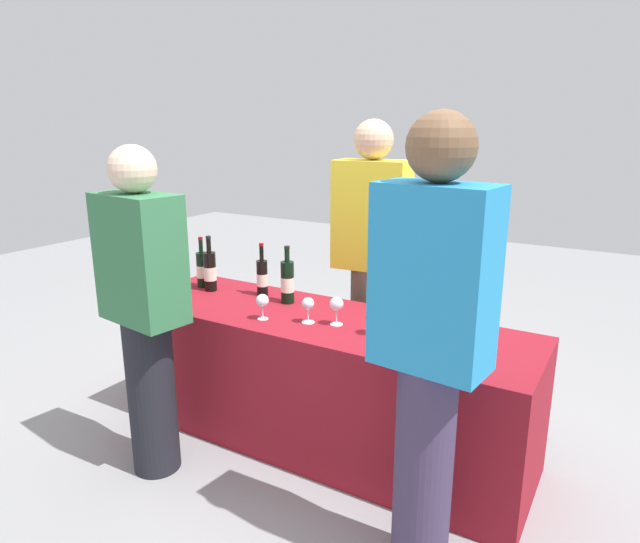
{
  "coord_description": "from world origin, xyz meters",
  "views": [
    {
      "loc": [
        1.4,
        -2.36,
        1.71
      ],
      "look_at": [
        0.0,
        0.0,
        0.97
      ],
      "focal_mm": 31.03,
      "sensor_mm": 36.0,
      "label": 1
    }
  ],
  "objects_px": {
    "guest_0": "(144,306)",
    "server_pouring": "(370,255)",
    "wine_glass_3": "(377,313)",
    "wine_glass_4": "(405,325)",
    "wine_bottle_1": "(210,271)",
    "wine_glass_1": "(308,305)",
    "wine_bottle_2": "(262,277)",
    "wine_glass_0": "(262,301)",
    "wine_bottle_0": "(202,269)",
    "wine_bottle_3": "(287,282)",
    "guest_1": "(430,342)",
    "wine_bottle_4": "(400,302)",
    "wine_glass_2": "(337,305)"
  },
  "relations": [
    {
      "from": "guest_0",
      "to": "server_pouring",
      "type": "bearing_deg",
      "value": 72.77
    },
    {
      "from": "wine_glass_3",
      "to": "wine_glass_4",
      "type": "height_order",
      "value": "wine_glass_3"
    },
    {
      "from": "wine_bottle_1",
      "to": "wine_glass_4",
      "type": "xyz_separation_m",
      "value": [
        1.36,
        -0.22,
        -0.02
      ]
    },
    {
      "from": "wine_bottle_1",
      "to": "wine_glass_1",
      "type": "bearing_deg",
      "value": -12.47
    },
    {
      "from": "wine_bottle_2",
      "to": "wine_glass_0",
      "type": "bearing_deg",
      "value": -53.49
    },
    {
      "from": "wine_bottle_0",
      "to": "wine_glass_0",
      "type": "relative_size",
      "value": 2.33
    },
    {
      "from": "wine_bottle_0",
      "to": "wine_glass_0",
      "type": "height_order",
      "value": "wine_bottle_0"
    },
    {
      "from": "wine_bottle_1",
      "to": "wine_glass_0",
      "type": "height_order",
      "value": "wine_bottle_1"
    },
    {
      "from": "wine_bottle_3",
      "to": "wine_glass_1",
      "type": "distance_m",
      "value": 0.35
    },
    {
      "from": "server_pouring",
      "to": "wine_bottle_3",
      "type": "bearing_deg",
      "value": 54.89
    },
    {
      "from": "wine_bottle_1",
      "to": "server_pouring",
      "type": "distance_m",
      "value": 0.98
    },
    {
      "from": "wine_glass_1",
      "to": "guest_1",
      "type": "height_order",
      "value": "guest_1"
    },
    {
      "from": "wine_bottle_2",
      "to": "wine_bottle_4",
      "type": "xyz_separation_m",
      "value": [
        0.89,
        -0.02,
        0.0
      ]
    },
    {
      "from": "wine_bottle_0",
      "to": "wine_bottle_4",
      "type": "bearing_deg",
      "value": 0.94
    },
    {
      "from": "wine_bottle_3",
      "to": "wine_bottle_4",
      "type": "xyz_separation_m",
      "value": [
        0.68,
        0.02,
        -0.01
      ]
    },
    {
      "from": "wine_bottle_3",
      "to": "wine_glass_2",
      "type": "bearing_deg",
      "value": -22.69
    },
    {
      "from": "wine_bottle_0",
      "to": "wine_glass_0",
      "type": "xyz_separation_m",
      "value": [
        0.68,
        -0.29,
        -0.02
      ]
    },
    {
      "from": "wine_glass_1",
      "to": "server_pouring",
      "type": "bearing_deg",
      "value": 89.39
    },
    {
      "from": "wine_bottle_1",
      "to": "wine_glass_4",
      "type": "relative_size",
      "value": 2.32
    },
    {
      "from": "wine_bottle_0",
      "to": "server_pouring",
      "type": "height_order",
      "value": "server_pouring"
    },
    {
      "from": "wine_bottle_1",
      "to": "wine_glass_4",
      "type": "height_order",
      "value": "wine_bottle_1"
    },
    {
      "from": "wine_glass_3",
      "to": "guest_0",
      "type": "height_order",
      "value": "guest_0"
    },
    {
      "from": "wine_bottle_1",
      "to": "wine_bottle_4",
      "type": "bearing_deg",
      "value": 2.71
    },
    {
      "from": "wine_glass_0",
      "to": "wine_glass_3",
      "type": "bearing_deg",
      "value": 9.44
    },
    {
      "from": "wine_glass_2",
      "to": "guest_0",
      "type": "xyz_separation_m",
      "value": [
        -0.72,
        -0.59,
        0.04
      ]
    },
    {
      "from": "wine_glass_0",
      "to": "wine_glass_2",
      "type": "bearing_deg",
      "value": 18.41
    },
    {
      "from": "wine_bottle_4",
      "to": "wine_glass_0",
      "type": "xyz_separation_m",
      "value": [
        -0.64,
        -0.31,
        -0.02
      ]
    },
    {
      "from": "wine_glass_1",
      "to": "wine_glass_3",
      "type": "bearing_deg",
      "value": 3.77
    },
    {
      "from": "wine_bottle_4",
      "to": "wine_glass_1",
      "type": "distance_m",
      "value": 0.47
    },
    {
      "from": "wine_glass_1",
      "to": "wine_glass_4",
      "type": "bearing_deg",
      "value": -3.95
    },
    {
      "from": "wine_bottle_2",
      "to": "wine_glass_3",
      "type": "distance_m",
      "value": 0.89
    },
    {
      "from": "wine_bottle_3",
      "to": "server_pouring",
      "type": "xyz_separation_m",
      "value": [
        0.28,
        0.49,
        0.09
      ]
    },
    {
      "from": "wine_glass_0",
      "to": "wine_glass_1",
      "type": "bearing_deg",
      "value": 18.13
    },
    {
      "from": "wine_glass_0",
      "to": "server_pouring",
      "type": "relative_size",
      "value": 0.08
    },
    {
      "from": "wine_bottle_1",
      "to": "wine_bottle_3",
      "type": "relative_size",
      "value": 1.03
    },
    {
      "from": "server_pouring",
      "to": "wine_bottle_0",
      "type": "bearing_deg",
      "value": 23.11
    },
    {
      "from": "wine_bottle_3",
      "to": "wine_glass_3",
      "type": "relative_size",
      "value": 2.14
    },
    {
      "from": "wine_glass_1",
      "to": "guest_1",
      "type": "distance_m",
      "value": 0.96
    },
    {
      "from": "wine_bottle_0",
      "to": "wine_glass_0",
      "type": "bearing_deg",
      "value": -23.26
    },
    {
      "from": "wine_glass_2",
      "to": "guest_0",
      "type": "distance_m",
      "value": 0.93
    },
    {
      "from": "wine_bottle_1",
      "to": "wine_glass_2",
      "type": "relative_size",
      "value": 2.3
    },
    {
      "from": "wine_bottle_3",
      "to": "wine_glass_0",
      "type": "height_order",
      "value": "wine_bottle_3"
    },
    {
      "from": "wine_bottle_1",
      "to": "wine_glass_0",
      "type": "xyz_separation_m",
      "value": [
        0.58,
        -0.26,
        -0.03
      ]
    },
    {
      "from": "wine_glass_4",
      "to": "wine_glass_1",
      "type": "bearing_deg",
      "value": 176.05
    },
    {
      "from": "guest_1",
      "to": "wine_bottle_4",
      "type": "bearing_deg",
      "value": 126.11
    },
    {
      "from": "wine_bottle_0",
      "to": "wine_bottle_3",
      "type": "distance_m",
      "value": 0.64
    },
    {
      "from": "wine_bottle_0",
      "to": "wine_bottle_3",
      "type": "bearing_deg",
      "value": 0.43
    },
    {
      "from": "wine_glass_1",
      "to": "wine_glass_2",
      "type": "relative_size",
      "value": 0.92
    },
    {
      "from": "guest_0",
      "to": "wine_bottle_3",
      "type": "bearing_deg",
      "value": 76.11
    },
    {
      "from": "wine_glass_4",
      "to": "server_pouring",
      "type": "xyz_separation_m",
      "value": [
        -0.54,
        0.74,
        0.11
      ]
    }
  ]
}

